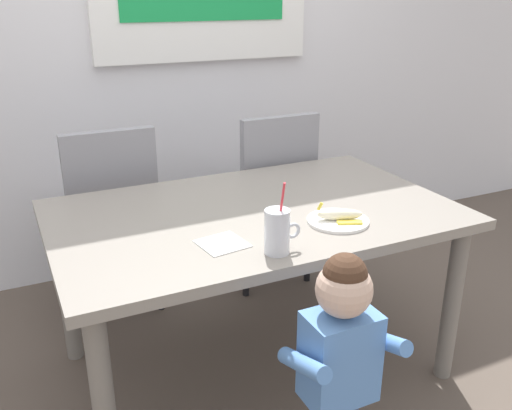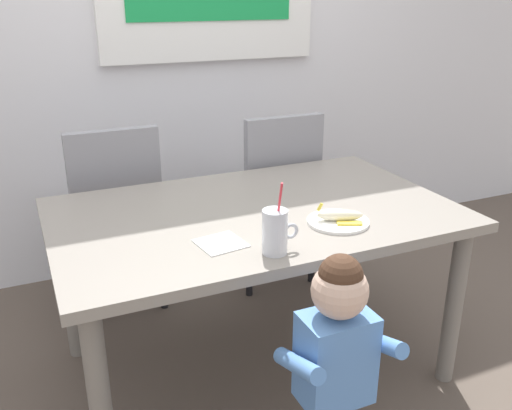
% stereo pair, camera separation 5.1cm
% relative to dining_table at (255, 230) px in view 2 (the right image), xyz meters
% --- Properties ---
extents(ground_plane, '(24.00, 24.00, 0.00)m').
position_rel_dining_table_xyz_m(ground_plane, '(0.00, 0.00, -0.65)').
color(ground_plane, brown).
extents(back_wall, '(6.40, 0.17, 2.90)m').
position_rel_dining_table_xyz_m(back_wall, '(0.00, 1.24, 0.80)').
color(back_wall, silver).
rests_on(back_wall, ground).
extents(dining_table, '(1.56, 0.97, 0.73)m').
position_rel_dining_table_xyz_m(dining_table, '(0.00, 0.00, 0.00)').
color(dining_table, gray).
rests_on(dining_table, ground).
extents(dining_chair_left, '(0.44, 0.45, 0.96)m').
position_rel_dining_table_xyz_m(dining_chair_left, '(-0.43, 0.73, -0.10)').
color(dining_chair_left, gray).
rests_on(dining_chair_left, ground).
extents(dining_chair_right, '(0.44, 0.44, 0.96)m').
position_rel_dining_table_xyz_m(dining_chair_right, '(0.41, 0.67, -0.10)').
color(dining_chair_right, gray).
rests_on(dining_chair_right, ground).
extents(toddler_standing, '(0.33, 0.24, 0.84)m').
position_rel_dining_table_xyz_m(toddler_standing, '(-0.02, -0.66, -0.12)').
color(toddler_standing, '#3F4760').
rests_on(toddler_standing, ground).
extents(milk_cup, '(0.13, 0.08, 0.25)m').
position_rel_dining_table_xyz_m(milk_cup, '(-0.09, -0.38, 0.15)').
color(milk_cup, silver).
rests_on(milk_cup, dining_table).
extents(snack_plate, '(0.23, 0.23, 0.01)m').
position_rel_dining_table_xyz_m(snack_plate, '(0.23, -0.25, 0.09)').
color(snack_plate, white).
rests_on(snack_plate, dining_table).
extents(peeled_banana, '(0.17, 0.14, 0.07)m').
position_rel_dining_table_xyz_m(peeled_banana, '(0.23, -0.25, 0.12)').
color(peeled_banana, '#F4EAC6').
rests_on(peeled_banana, snack_plate).
extents(paper_napkin, '(0.17, 0.17, 0.00)m').
position_rel_dining_table_xyz_m(paper_napkin, '(-0.23, -0.24, 0.09)').
color(paper_napkin, white).
rests_on(paper_napkin, dining_table).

